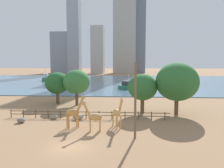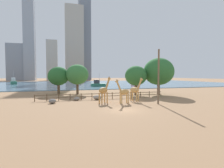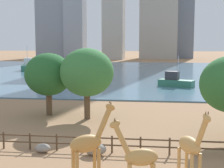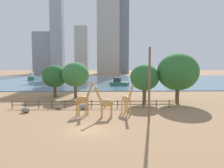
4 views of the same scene
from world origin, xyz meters
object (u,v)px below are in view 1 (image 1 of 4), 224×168
boulder_small (54,117)px  tree_right_tall (77,82)px  giraffe_young (94,117)px  tree_center_broad (177,82)px  boulder_near_fence (78,117)px  boat_ferry (182,85)px  boulder_by_pole (21,120)px  giraffe_companion (117,113)px  utility_pole (135,101)px  tree_left_small (57,83)px  boat_tug (46,78)px  tree_left_large (143,87)px  boat_sailboat (127,86)px  giraffe_tall (74,112)px

boulder_small → tree_right_tall: (1.11, 11.31, 4.64)m
giraffe_young → tree_center_broad: 17.24m
boulder_near_fence → boat_ferry: size_ratio=0.22×
boulder_near_fence → boulder_by_pole: (-8.23, -2.40, -0.06)m
giraffe_companion → tree_center_broad: size_ratio=0.49×
giraffe_young → utility_pole: bearing=146.7°
giraffe_companion → tree_left_small: size_ratio=0.64×
boat_ferry → boat_tug: boat_tug is taller
boat_ferry → tree_left_large: bearing=-13.5°
boulder_near_fence → tree_center_broad: (16.46, 4.90, 5.27)m
boat_sailboat → giraffe_young: bearing=-72.7°
giraffe_tall → utility_pole: (8.39, -3.72, 2.36)m
tree_left_large → tree_center_broad: (5.94, -0.39, 1.04)m
boulder_by_pole → tree_right_tall: tree_right_tall is taller
tree_left_small → boulder_near_fence: bearing=-59.7°
tree_left_large → tree_right_tall: 14.72m
boulder_small → tree_left_large: (14.49, 5.17, 4.34)m
utility_pole → tree_left_small: 26.29m
giraffe_companion → boat_sailboat: size_ratio=0.69×
giraffe_tall → boat_tug: 78.43m
giraffe_tall → giraffe_companion: (6.05, 0.41, -0.07)m
giraffe_companion → boulder_near_fence: 7.61m
boat_tug → boat_sailboat: bearing=36.6°
boat_sailboat → tree_center_broad: bearing=-52.2°
giraffe_tall → boulder_near_fence: bearing=57.8°
tree_left_large → tree_center_broad: 6.05m
tree_left_large → tree_center_broad: size_ratio=0.78×
boulder_by_pole → boat_tug: size_ratio=0.15×
boat_sailboat → giraffe_tall: bearing=-77.0°
tree_center_broad → boat_ferry: size_ratio=1.20×
boulder_small → boat_tug: bearing=111.7°
tree_left_large → boulder_small: bearing=-160.4°
giraffe_companion → tree_center_broad: (10.07, 8.67, 3.60)m
giraffe_tall → boulder_small: giraffe_tall is taller
giraffe_young → boulder_near_fence: 6.82m
boat_ferry → boulder_near_fence: bearing=-22.2°
boulder_near_fence → boulder_small: bearing=178.3°
tree_right_tall → giraffe_companion: bearing=-58.7°
tree_right_tall → giraffe_young: bearing=-70.0°
giraffe_companion → utility_pole: size_ratio=0.49×
boulder_small → tree_left_small: (-3.49, 12.67, 4.24)m
giraffe_young → boulder_near_fence: (-3.40, 5.71, -1.52)m
giraffe_tall → boat_ferry: boat_ferry is taller
giraffe_tall → boat_sailboat: (7.51, 41.88, -1.05)m
boat_ferry → boulder_by_pole: bearing=-27.9°
giraffe_companion → tree_right_tall: bearing=-176.6°
giraffe_tall → giraffe_young: giraffe_tall is taller
giraffe_companion → tree_left_small: 21.74m
tree_left_small → boulder_by_pole: bearing=-92.9°
giraffe_tall → giraffe_companion: bearing=-32.9°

